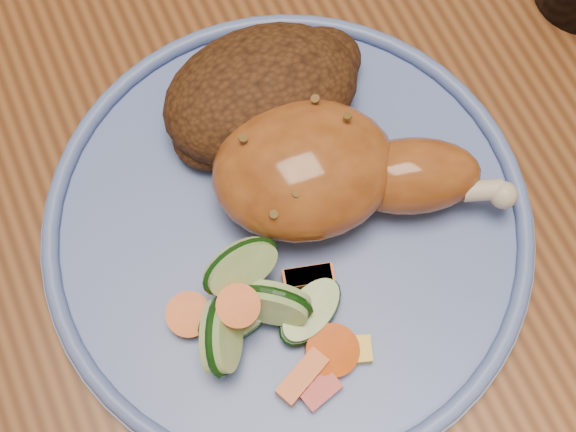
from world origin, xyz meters
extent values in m
plane|color=#532F1C|center=(0.00, 0.00, 0.00)|extent=(4.00, 4.00, 0.00)
cube|color=brown|center=(0.00, 0.00, 0.73)|extent=(0.90, 1.40, 0.04)
cylinder|color=#4C2D16|center=(-0.18, 0.37, 0.21)|extent=(0.04, 0.04, 0.41)
cylinder|color=#4C2D16|center=(0.18, 0.37, 0.21)|extent=(0.04, 0.04, 0.41)
cylinder|color=#5972BC|center=(-0.03, -0.13, 0.76)|extent=(0.29, 0.29, 0.01)
torus|color=#5972BC|center=(-0.03, -0.13, 0.77)|extent=(0.29, 0.29, 0.01)
ellipsoid|color=#AB5A23|center=(-0.01, -0.11, 0.79)|extent=(0.12, 0.11, 0.06)
ellipsoid|color=#AB5A23|center=(0.04, -0.14, 0.78)|extent=(0.09, 0.07, 0.04)
sphere|color=beige|center=(0.09, -0.17, 0.78)|extent=(0.02, 0.02, 0.02)
ellipsoid|color=#452611|center=(-0.01, -0.05, 0.78)|extent=(0.12, 0.09, 0.05)
ellipsoid|color=#452611|center=(0.03, -0.04, 0.78)|extent=(0.06, 0.05, 0.03)
ellipsoid|color=#452611|center=(-0.05, -0.06, 0.77)|extent=(0.05, 0.04, 0.02)
cube|color=#A50A05|center=(-0.05, -0.22, 0.77)|extent=(0.03, 0.02, 0.01)
cube|color=#E5A507|center=(-0.03, -0.21, 0.77)|extent=(0.02, 0.02, 0.01)
cube|color=#F85108|center=(-0.03, -0.16, 0.77)|extent=(0.03, 0.02, 0.01)
cube|color=#F85108|center=(-0.06, -0.21, 0.77)|extent=(0.03, 0.02, 0.01)
cylinder|color=#F85108|center=(-0.10, -0.16, 0.77)|extent=(0.03, 0.03, 0.02)
cylinder|color=#F85108|center=(-0.04, -0.21, 0.77)|extent=(0.03, 0.03, 0.01)
cylinder|color=#F85108|center=(-0.08, -0.17, 0.79)|extent=(0.02, 0.02, 0.01)
cube|color=#F85108|center=(-0.03, -0.16, 0.77)|extent=(0.03, 0.02, 0.01)
cylinder|color=#BEDD8F|center=(-0.07, -0.15, 0.79)|extent=(0.05, 0.04, 0.04)
cylinder|color=#BEDD8F|center=(-0.06, -0.17, 0.78)|extent=(0.05, 0.05, 0.04)
cylinder|color=#BEDD8F|center=(-0.08, -0.17, 0.77)|extent=(0.05, 0.05, 0.02)
cylinder|color=#BEDD8F|center=(-0.09, -0.18, 0.78)|extent=(0.05, 0.05, 0.04)
cylinder|color=#BEDD8F|center=(-0.04, -0.18, 0.77)|extent=(0.06, 0.06, 0.02)
camera|label=1|loc=(-0.09, -0.27, 1.20)|focal=50.00mm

